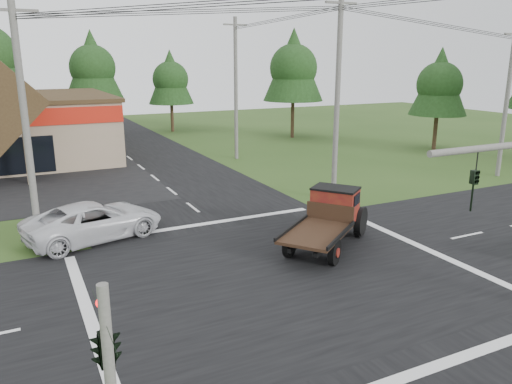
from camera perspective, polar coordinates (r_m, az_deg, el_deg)
ground at (r=19.31m, az=2.69°, el=-9.50°), size 120.00×120.00×0.00m
road_ns at (r=19.31m, az=2.69°, el=-9.48°), size 12.00×120.00×0.02m
road_ew at (r=19.31m, az=2.69°, el=-9.47°), size 120.00×12.00×0.02m
traffic_signal_corner at (r=9.26m, az=-16.94°, el=-14.54°), size 0.53×2.48×4.40m
utility_pole_nw at (r=23.52m, az=-24.87°, el=7.22°), size 2.00×0.30×10.50m
utility_pole_ne at (r=28.71m, az=9.27°, el=10.55°), size 2.00×0.30×11.50m
utility_pole_far at (r=38.56m, az=26.73°, el=9.27°), size 2.00×0.30×10.20m
utility_pole_n at (r=40.93m, az=-2.32°, el=11.76°), size 2.00×0.30×11.20m
tree_row_d at (r=58.01m, az=-18.21°, el=13.60°), size 6.16×6.16×11.11m
tree_row_e at (r=57.83m, az=-9.75°, el=12.77°), size 5.04×5.04×9.09m
tree_side_ne at (r=52.57m, az=4.31°, el=14.21°), size 6.16×6.16×11.11m
tree_side_e_near at (r=48.07m, az=20.26°, el=11.70°), size 5.04×5.04×9.09m
antique_flatbed_truck at (r=21.86m, az=8.01°, el=-3.20°), size 6.09×5.38×2.48m
white_pickup at (r=23.93m, az=-18.00°, el=-3.16°), size 6.69×4.34×1.71m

